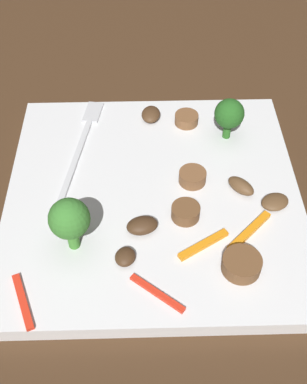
{
  "coord_description": "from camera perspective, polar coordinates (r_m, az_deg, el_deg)",
  "views": [
    {
      "loc": [
        -0.33,
        0.01,
        0.38
      ],
      "look_at": [
        0.0,
        0.0,
        0.02
      ],
      "focal_mm": 45.77,
      "sensor_mm": 36.0,
      "label": 1
    }
  ],
  "objects": [
    {
      "name": "pepper_strip_2",
      "position": [
        0.45,
        5.84,
        -6.12
      ],
      "size": [
        0.03,
        0.05,
        0.0
      ],
      "primitive_type": "cube",
      "rotation": [
        0.0,
        0.0,
        5.26
      ],
      "color": "orange",
      "rests_on": "plate"
    },
    {
      "name": "sausage_slice_1",
      "position": [
        0.5,
        4.56,
        1.77
      ],
      "size": [
        0.04,
        0.04,
        0.01
      ],
      "primitive_type": "cylinder",
      "rotation": [
        0.0,
        0.0,
        0.63
      ],
      "color": "brown",
      "rests_on": "plate"
    },
    {
      "name": "broccoli_floret_1",
      "position": [
        0.54,
        8.82,
        8.94
      ],
      "size": [
        0.03,
        0.03,
        0.05
      ],
      "color": "#296420",
      "rests_on": "plate"
    },
    {
      "name": "mushroom_2",
      "position": [
        0.57,
        -0.28,
        9.04
      ],
      "size": [
        0.03,
        0.02,
        0.01
      ],
      "primitive_type": "ellipsoid",
      "rotation": [
        0.0,
        0.0,
        6.15
      ],
      "color": "#4C331E",
      "rests_on": "plate"
    },
    {
      "name": "pepper_strip_3",
      "position": [
        0.46,
        11.09,
        -4.54
      ],
      "size": [
        0.05,
        0.05,
        0.0
      ],
      "primitive_type": "cube",
      "rotation": [
        0.0,
        0.0,
        5.49
      ],
      "color": "orange",
      "rests_on": "plate"
    },
    {
      "name": "fork",
      "position": [
        0.54,
        -8.47,
        5.36
      ],
      "size": [
        0.18,
        0.04,
        0.0
      ],
      "rotation": [
        0.0,
        0.0,
        -0.17
      ],
      "color": "silver",
      "rests_on": "plate"
    },
    {
      "name": "mushroom_4",
      "position": [
        0.5,
        10.15,
        0.77
      ],
      "size": [
        0.03,
        0.03,
        0.01
      ],
      "primitive_type": "ellipsoid",
      "rotation": [
        0.0,
        0.0,
        0.74
      ],
      "color": "brown",
      "rests_on": "plate"
    },
    {
      "name": "plate",
      "position": [
        0.5,
        0.0,
        -0.63
      ],
      "size": [
        0.29,
        0.29,
        0.02
      ],
      "primitive_type": "cube",
      "color": "white",
      "rests_on": "ground_plane"
    },
    {
      "name": "sausage_slice_2",
      "position": [
        0.57,
        3.86,
        8.5
      ],
      "size": [
        0.04,
        0.04,
        0.01
      ],
      "primitive_type": "cylinder",
      "rotation": [
        0.0,
        0.0,
        2.03
      ],
      "color": "brown",
      "rests_on": "plate"
    },
    {
      "name": "mushroom_3",
      "position": [
        0.46,
        -1.33,
        -3.92
      ],
      "size": [
        0.03,
        0.03,
        0.01
      ],
      "primitive_type": "ellipsoid",
      "rotation": [
        0.0,
        0.0,
        4.94
      ],
      "color": "#422B19",
      "rests_on": "plate"
    },
    {
      "name": "ground_plane",
      "position": [
        0.5,
        0.0,
        -1.24
      ],
      "size": [
        1.4,
        1.4,
        0.0
      ],
      "primitive_type": "plane",
      "color": "#422B19"
    },
    {
      "name": "pepper_strip_1",
      "position": [
        0.42,
        0.48,
        -11.71
      ],
      "size": [
        0.04,
        0.05,
        0.0
      ],
      "primitive_type": "cube",
      "rotation": [
        0.0,
        0.0,
        0.9
      ],
      "color": "red",
      "rests_on": "plate"
    },
    {
      "name": "sausage_slice_3",
      "position": [
        0.47,
        3.76,
        -2.35
      ],
      "size": [
        0.03,
        0.03,
        0.01
      ],
      "primitive_type": "cylinder",
      "rotation": [
        0.0,
        0.0,
        2.82
      ],
      "color": "brown",
      "rests_on": "plate"
    },
    {
      "name": "broccoli_floret_0",
      "position": [
        0.43,
        -9.77,
        -3.2
      ],
      "size": [
        0.04,
        0.04,
        0.06
      ],
      "color": "#408630",
      "rests_on": "plate"
    },
    {
      "name": "mushroom_1",
      "position": [
        0.49,
        13.97,
        -1.12
      ],
      "size": [
        0.03,
        0.03,
        0.01
      ],
      "primitive_type": "ellipsoid",
      "rotation": [
        0.0,
        0.0,
        5.14
      ],
      "color": "brown",
      "rests_on": "plate"
    },
    {
      "name": "sausage_slice_0",
      "position": [
        0.44,
        10.23,
        -8.28
      ],
      "size": [
        0.04,
        0.04,
        0.01
      ],
      "primitive_type": "cylinder",
      "rotation": [
        0.0,
        0.0,
        1.78
      ],
      "color": "brown",
      "rests_on": "plate"
    },
    {
      "name": "mushroom_0",
      "position": [
        0.44,
        -3.32,
        -7.54
      ],
      "size": [
        0.02,
        0.02,
        0.01
      ],
      "primitive_type": "ellipsoid",
      "rotation": [
        0.0,
        0.0,
        2.9
      ],
      "color": "#422B19",
      "rests_on": "plate"
    },
    {
      "name": "pepper_strip_0",
      "position": [
        0.43,
        -14.98,
        -12.21
      ],
      "size": [
        0.05,
        0.03,
        0.0
      ],
      "primitive_type": "cube",
      "rotation": [
        0.0,
        0.0,
        3.52
      ],
      "color": "red",
      "rests_on": "plate"
    }
  ]
}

